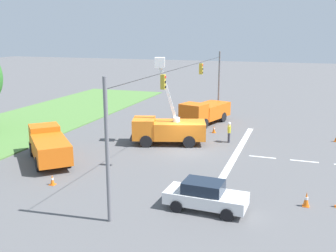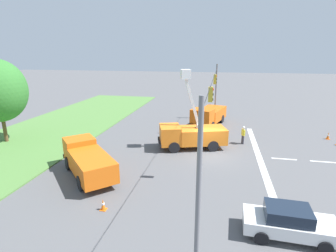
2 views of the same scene
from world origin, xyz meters
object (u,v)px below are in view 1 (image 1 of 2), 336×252
sedan_white (205,195)px  traffic_cone_foreground_left (336,138)px  road_worker (229,131)px  traffic_cone_lane_edge_b (52,180)px  traffic_cone_lane_edge_a (159,124)px  utility_truck_support_near (204,112)px  utility_truck_support_far (49,145)px  traffic_cone_near_bucket (306,199)px  utility_truck_bucket_lift (168,128)px  traffic_cone_foreground_right (214,129)px  traffic_cone_mid_right (144,126)px

sedan_white → traffic_cone_foreground_left: sedan_white is taller
road_worker → traffic_cone_lane_edge_b: size_ratio=2.63×
traffic_cone_foreground_left → traffic_cone_lane_edge_a: 16.21m
utility_truck_support_near → traffic_cone_foreground_left: utility_truck_support_near is taller
traffic_cone_lane_edge_b → utility_truck_support_far: bearing=37.2°
utility_truck_support_near → traffic_cone_near_bucket: (-17.43, -9.92, -0.84)m
road_worker → traffic_cone_near_bucket: 12.93m
utility_truck_support_near → road_worker: utility_truck_support_near is taller
sedan_white → traffic_cone_foreground_left: bearing=-24.4°
sedan_white → road_worker: road_worker is taller
sedan_white → traffic_cone_lane_edge_a: bearing=27.8°
traffic_cone_foreground_left → traffic_cone_near_bucket: size_ratio=0.89×
utility_truck_support_near → traffic_cone_lane_edge_a: size_ratio=10.70×
utility_truck_bucket_lift → traffic_cone_lane_edge_b: bearing=161.4°
utility_truck_support_near → traffic_cone_lane_edge_b: 19.87m
utility_truck_support_near → road_worker: size_ratio=3.97×
utility_truck_bucket_lift → utility_truck_support_near: bearing=-8.0°
sedan_white → road_worker: 13.46m
sedan_white → traffic_cone_near_bucket: (2.11, -5.07, -0.38)m
sedan_white → utility_truck_support_near: bearing=13.9°
traffic_cone_foreground_left → traffic_cone_near_bucket: bearing=170.4°
utility_truck_support_far → sedan_white: bearing=-108.3°
utility_truck_support_far → traffic_cone_lane_edge_b: (-3.87, -2.94, -0.88)m
utility_truck_support_near → traffic_cone_foreground_left: bearing=-103.4°
utility_truck_support_far → road_worker: (9.24, -11.46, -0.21)m
traffic_cone_near_bucket → traffic_cone_lane_edge_a: size_ratio=1.26×
sedan_white → traffic_cone_lane_edge_b: bearing=88.2°
utility_truck_support_far → traffic_cone_lane_edge_b: bearing=-142.8°
utility_truck_support_near → traffic_cone_lane_edge_a: utility_truck_support_near is taller
road_worker → traffic_cone_lane_edge_a: size_ratio=2.69×
sedan_white → traffic_cone_near_bucket: bearing=-67.4°
utility_truck_support_far → road_worker: bearing=-51.1°
utility_truck_support_near → traffic_cone_lane_edge_a: 4.99m
traffic_cone_foreground_left → utility_truck_support_near: bearing=76.6°
road_worker → traffic_cone_near_bucket: road_worker is taller
utility_truck_support_far → traffic_cone_near_bucket: 17.86m
traffic_cone_foreground_right → traffic_cone_mid_right: size_ratio=0.95×
traffic_cone_lane_edge_b → traffic_cone_foreground_left: bearing=-46.6°
traffic_cone_lane_edge_b → sedan_white: bearing=-91.8°
utility_truck_support_far → traffic_cone_mid_right: utility_truck_support_far is taller
traffic_cone_foreground_right → utility_truck_support_far: bearing=141.6°
utility_truck_support_near → road_worker: 7.15m
utility_truck_bucket_lift → traffic_cone_foreground_right: 5.80m
sedan_white → traffic_cone_foreground_right: size_ratio=6.19×
traffic_cone_foreground_right → traffic_cone_lane_edge_b: (-15.92, 6.61, -0.02)m
sedan_white → traffic_cone_foreground_left: 18.22m
sedan_white → road_worker: size_ratio=2.47×
utility_truck_bucket_lift → traffic_cone_foreground_left: 14.55m
traffic_cone_foreground_left → traffic_cone_lane_edge_b: bearing=133.4°
utility_truck_bucket_lift → traffic_cone_mid_right: bearing=43.7°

